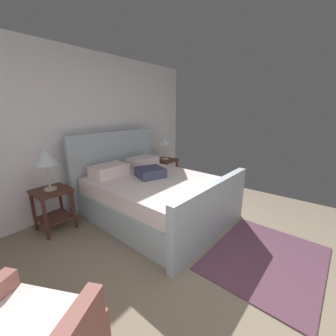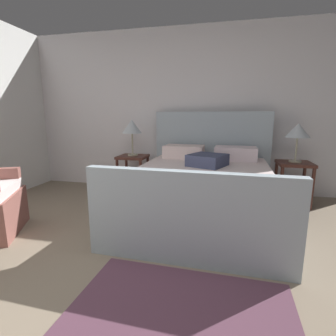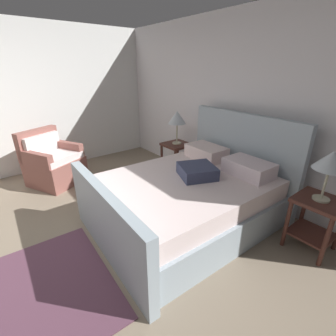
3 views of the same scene
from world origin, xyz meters
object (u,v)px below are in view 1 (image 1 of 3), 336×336
object	(u,v)px
bed	(153,194)
nightstand_right	(165,168)
table_lamp_right	(165,140)
nightstand_left	(53,203)
table_lamp_left	(46,158)

from	to	relation	value
bed	nightstand_right	world-z (taller)	bed
table_lamp_right	nightstand_left	bearing A→B (deg)	177.78
table_lamp_right	nightstand_left	xyz separation A→B (m)	(-2.37, 0.09, -0.61)
nightstand_right	nightstand_left	xyz separation A→B (m)	(-2.37, 0.09, 0.00)
nightstand_left	table_lamp_left	world-z (taller)	table_lamp_left
nightstand_right	table_lamp_left	bearing A→B (deg)	177.78
bed	table_lamp_left	bearing A→B (deg)	146.02
bed	table_lamp_left	xyz separation A→B (m)	(-1.19, 0.80, 0.69)
bed	nightstand_right	size ratio (longest dim) A/B	3.65
table_lamp_left	nightstand_right	bearing A→B (deg)	-2.22
bed	nightstand_left	size ratio (longest dim) A/B	3.65
table_lamp_right	table_lamp_left	distance (m)	2.37
nightstand_right	bed	bearing A→B (deg)	-149.07
table_lamp_right	table_lamp_left	bearing A→B (deg)	177.78
table_lamp_left	bed	bearing A→B (deg)	-33.98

